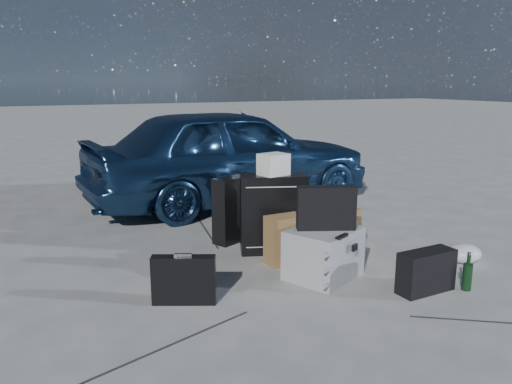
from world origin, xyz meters
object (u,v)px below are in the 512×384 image
car (231,155)px  suitcase_right (274,214)px  duffel_bag (266,208)px  green_bottle (468,272)px  briefcase (184,280)px  pelican_case (324,253)px  suitcase_left (236,208)px  cardboard_box (328,226)px

car → suitcase_right: (-0.39, -1.84, -0.25)m
car → duffel_bag: size_ratio=4.93×
car → green_bottle: 3.23m
briefcase → green_bottle: bearing=5.8°
green_bottle → duffel_bag: bearing=104.2°
pelican_case → duffel_bag: pelican_case is taller
pelican_case → suitcase_right: size_ratio=0.76×
briefcase → duffel_bag: 1.95m
suitcase_left → suitcase_right: size_ratio=0.89×
pelican_case → suitcase_left: (-0.23, 1.12, 0.12)m
suitcase_left → duffel_bag: suitcase_left is taller
pelican_case → suitcase_right: bearing=71.6°
briefcase → suitcase_right: bearing=58.0°
car → suitcase_right: car is taller
duffel_bag → car: bearing=83.1°
pelican_case → duffel_bag: (0.25, 1.44, -0.01)m
pelican_case → briefcase: pelican_case is taller
suitcase_right → green_bottle: 1.59m
briefcase → green_bottle: briefcase is taller
duffel_bag → cardboard_box: duffel_bag is taller
suitcase_left → green_bottle: (1.01, -1.78, -0.17)m
pelican_case → suitcase_left: suitcase_left is taller
briefcase → pelican_case: bearing=24.9°
car → cardboard_box: size_ratio=7.69×
suitcase_right → duffel_bag: 0.86m
pelican_case → suitcase_right: (-0.07, 0.66, 0.15)m
car → cardboard_box: car is taller
suitcase_left → cardboard_box: bearing=-57.9°
suitcase_right → duffel_bag: size_ratio=0.97×
car → pelican_case: (-0.32, -2.50, -0.40)m
briefcase → suitcase_left: suitcase_left is taller
car → pelican_case: 2.55m
pelican_case → cardboard_box: 0.79m
pelican_case → cardboard_box: (0.47, 0.63, -0.02)m
car → pelican_case: size_ratio=6.69×
car → suitcase_right: size_ratio=5.07×
suitcase_left → suitcase_right: bearing=-94.8°
suitcase_left → suitcase_right: 0.48m
suitcase_right → cardboard_box: suitcase_right is taller
car → cardboard_box: 1.92m
car → green_bottle: car is taller
car → briefcase: bearing=146.3°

